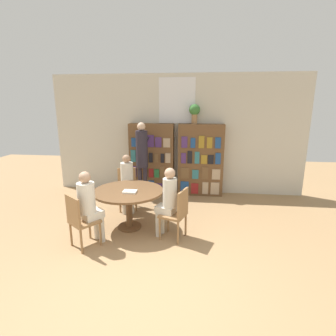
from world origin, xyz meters
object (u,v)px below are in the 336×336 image
object	(u,v)px
chair_far_side	(177,212)
chair_near_camera	(80,219)
bookshelf_left	(152,159)
chair_left_side	(127,186)
reading_table	(129,196)
seated_reader_right	(167,199)
librarian_standing	(142,153)
seated_reader_back	(89,203)
bookshelf_right	(201,160)
flower_vase	(195,111)
seated_reader_left	(127,180)

from	to	relation	value
chair_far_side	chair_near_camera	bearing A→B (deg)	126.00
bookshelf_left	chair_left_side	xyz separation A→B (m)	(-0.36, -1.12, -0.39)
reading_table	seated_reader_right	xyz separation A→B (m)	(0.75, -0.26, 0.07)
chair_far_side	librarian_standing	distance (m)	2.21
chair_near_camera	chair_left_side	size ratio (longest dim) A/B	1.00
bookshelf_left	seated_reader_back	bearing A→B (deg)	-101.54
reading_table	librarian_standing	distance (m)	1.63
reading_table	seated_reader_back	size ratio (longest dim) A/B	1.02
bookshelf_left	librarian_standing	xyz separation A→B (m)	(-0.14, -0.50, 0.24)
bookshelf_right	chair_near_camera	distance (m)	3.44
bookshelf_left	flower_vase	size ratio (longest dim) A/B	3.79
bookshelf_left	seated_reader_left	bearing A→B (deg)	-103.21
seated_reader_right	seated_reader_back	bearing A→B (deg)	126.17
flower_vase	chair_left_side	world-z (taller)	flower_vase
bookshelf_left	chair_near_camera	world-z (taller)	bookshelf_left
bookshelf_right	flower_vase	bearing A→B (deg)	178.44
bookshelf_right	seated_reader_left	bearing A→B (deg)	-140.14
bookshelf_right	chair_far_side	bearing A→B (deg)	-99.25
bookshelf_right	seated_reader_back	bearing A→B (deg)	-123.65
bookshelf_left	chair_left_side	size ratio (longest dim) A/B	2.00
flower_vase	librarian_standing	world-z (taller)	flower_vase
reading_table	seated_reader_left	size ratio (longest dim) A/B	1.03
bookshelf_left	seated_reader_right	xyz separation A→B (m)	(0.68, -2.31, -0.19)
chair_near_camera	seated_reader_right	bearing A→B (deg)	58.32
chair_far_side	librarian_standing	xyz separation A→B (m)	(-1.00, 1.87, 0.63)
seated_reader_back	bookshelf_right	bearing A→B (deg)	93.28
reading_table	chair_far_side	size ratio (longest dim) A/B	1.43
seated_reader_right	seated_reader_left	bearing A→B (deg)	62.93
bookshelf_left	bookshelf_right	xyz separation A→B (m)	(1.24, -0.00, -0.00)
chair_near_camera	seated_reader_left	xyz separation A→B (m)	(0.35, 1.55, 0.20)
chair_near_camera	seated_reader_left	size ratio (longest dim) A/B	0.72
seated_reader_left	seated_reader_back	xyz separation A→B (m)	(-0.25, -1.40, 0.01)
bookshelf_right	seated_reader_right	xyz separation A→B (m)	(-0.56, -2.31, -0.19)
chair_near_camera	seated_reader_back	world-z (taller)	seated_reader_back
chair_far_side	reading_table	bearing A→B (deg)	90.00
seated_reader_right	librarian_standing	size ratio (longest dim) A/B	0.67
flower_vase	librarian_standing	xyz separation A→B (m)	(-1.21, -0.51, -0.96)
chair_left_side	seated_reader_back	xyz separation A→B (m)	(-0.19, -1.58, 0.21)
chair_far_side	seated_reader_left	bearing A→B (deg)	65.96
seated_reader_right	seated_reader_back	xyz separation A→B (m)	(-1.23, -0.38, 0.01)
chair_left_side	chair_far_side	distance (m)	1.74
bookshelf_right	chair_left_side	xyz separation A→B (m)	(-1.60, -1.12, -0.39)
seated_reader_right	chair_left_side	bearing A→B (deg)	59.97
chair_left_side	seated_reader_right	world-z (taller)	seated_reader_right
chair_left_side	seated_reader_left	world-z (taller)	seated_reader_left
chair_near_camera	seated_reader_right	distance (m)	1.45
seated_reader_left	reading_table	bearing A→B (deg)	90.00
bookshelf_left	reading_table	size ratio (longest dim) A/B	1.40
flower_vase	librarian_standing	distance (m)	1.62
seated_reader_right	librarian_standing	bearing A→B (deg)	43.47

